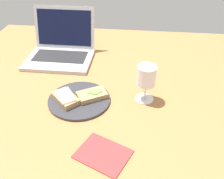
{
  "coord_description": "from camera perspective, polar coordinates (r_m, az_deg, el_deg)",
  "views": [
    {
      "loc": [
        14.04,
        -76.78,
        62.04
      ],
      "look_at": [
        5.4,
        -1.2,
        8.0
      ],
      "focal_mm": 40.0,
      "sensor_mm": 36.0,
      "label": 1
    }
  ],
  "objects": [
    {
      "name": "wooden_table",
      "position": [
        0.99,
        -3.04,
        -2.47
      ],
      "size": [
        140.0,
        140.0,
        3.0
      ],
      "primitive_type": "cube",
      "color": "#9E6B3D",
      "rests_on": "ground"
    },
    {
      "name": "laptop",
      "position": [
        1.26,
        -11.59,
        8.99
      ],
      "size": [
        31.03,
        28.16,
        22.07
      ],
      "color": "#ADAFB5",
      "rests_on": "wooden_table"
    },
    {
      "name": "plate",
      "position": [
        0.96,
        -7.49,
        -2.37
      ],
      "size": [
        23.77,
        23.77,
        1.06
      ],
      "primitive_type": "cylinder",
      "color": "#333338",
      "rests_on": "wooden_table"
    },
    {
      "name": "wine_glass",
      "position": [
        0.92,
        7.86,
        2.8
      ],
      "size": [
        7.12,
        7.12,
        14.51
      ],
      "color": "white",
      "rests_on": "wooden_table"
    },
    {
      "name": "sandwich_with_cheese",
      "position": [
        0.95,
        -10.55,
        -1.9
      ],
      "size": [
        12.26,
        12.27,
        2.73
      ],
      "color": "#A88456",
      "rests_on": "plate"
    },
    {
      "name": "sandwich_with_cucumber",
      "position": [
        0.96,
        -4.55,
        -1.2
      ],
      "size": [
        12.83,
        11.43,
        2.35
      ],
      "color": "#A88456",
      "rests_on": "plate"
    },
    {
      "name": "napkin",
      "position": [
        0.77,
        -2.07,
        -14.53
      ],
      "size": [
        18.51,
        16.76,
        0.4
      ],
      "primitive_type": "cube",
      "rotation": [
        0.0,
        0.0,
        -0.42
      ],
      "color": "#B23333",
      "rests_on": "wooden_table"
    }
  ]
}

